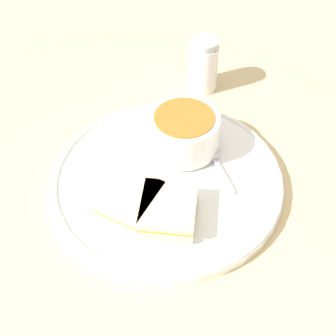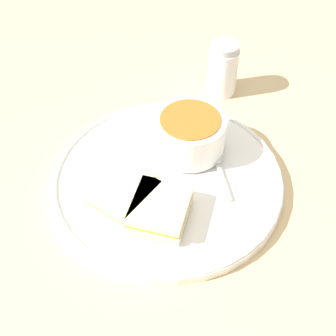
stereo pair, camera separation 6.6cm
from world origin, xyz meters
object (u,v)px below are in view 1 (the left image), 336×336
(soup_bowl, at_px, (185,132))
(sandwich_half_near, at_px, (128,199))
(spoon, at_px, (212,154))
(sandwich_half_far, at_px, (168,210))
(salt_shaker, at_px, (203,65))

(soup_bowl, distance_m, sandwich_half_near, 0.14)
(soup_bowl, height_order, spoon, soup_bowl)
(spoon, xyz_separation_m, sandwich_half_far, (0.13, -0.02, 0.01))
(soup_bowl, bearing_deg, sandwich_half_near, -13.51)
(soup_bowl, relative_size, salt_shaker, 1.10)
(sandwich_half_near, height_order, salt_shaker, salt_shaker)
(spoon, bearing_deg, salt_shaker, -16.88)
(sandwich_half_near, xyz_separation_m, sandwich_half_far, (-0.00, 0.06, 0.00))
(sandwich_half_far, bearing_deg, spoon, 170.67)
(spoon, bearing_deg, sandwich_half_near, 109.59)
(spoon, relative_size, sandwich_half_near, 1.00)
(spoon, bearing_deg, sandwich_half_far, 131.00)
(soup_bowl, bearing_deg, sandwich_half_far, 10.30)
(soup_bowl, xyz_separation_m, sandwich_half_near, (0.13, -0.03, -0.02))
(sandwich_half_near, bearing_deg, sandwich_half_far, 92.61)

